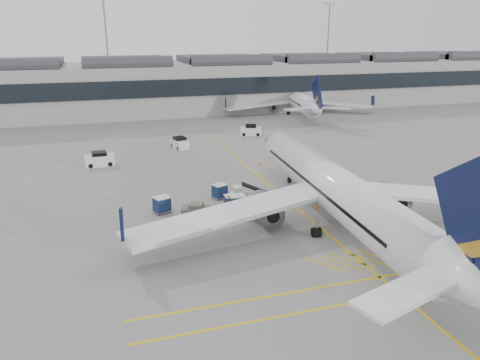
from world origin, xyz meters
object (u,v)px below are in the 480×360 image
object	(u,v)px
ramp_agent_a	(229,204)
pushback_tug	(196,211)
airliner_main	(338,191)
baggage_cart_a	(220,191)
belt_loader	(247,195)
ramp_agent_b	(249,211)

from	to	relation	value
ramp_agent_a	pushback_tug	size ratio (longest dim) A/B	0.57
airliner_main	baggage_cart_a	xyz separation A→B (m)	(-8.64, 10.81, -2.61)
baggage_cart_a	ramp_agent_a	bearing A→B (deg)	-114.21
belt_loader	pushback_tug	xyz separation A→B (m)	(-6.53, -3.57, 0.12)
belt_loader	baggage_cart_a	xyz separation A→B (m)	(-2.76, 1.38, 0.30)
belt_loader	ramp_agent_a	world-z (taller)	belt_loader
airliner_main	belt_loader	world-z (taller)	airliner_main
airliner_main	ramp_agent_b	distance (m)	8.90
airliner_main	belt_loader	size ratio (longest dim) A/B	9.10
airliner_main	belt_loader	xyz separation A→B (m)	(-5.88, 9.43, -2.91)
airliner_main	ramp_agent_a	world-z (taller)	airliner_main
belt_loader	pushback_tug	world-z (taller)	belt_loader
baggage_cart_a	ramp_agent_b	world-z (taller)	baggage_cart_a
ramp_agent_a	ramp_agent_b	size ratio (longest dim) A/B	1.13
baggage_cart_a	ramp_agent_b	xyz separation A→B (m)	(1.18, -6.75, -0.06)
belt_loader	ramp_agent_a	xyz separation A→B (m)	(-2.94, -3.10, 0.35)
ramp_agent_b	pushback_tug	bearing A→B (deg)	-37.03
baggage_cart_a	ramp_agent_a	xyz separation A→B (m)	(-0.17, -4.48, 0.05)
baggage_cart_a	ramp_agent_b	distance (m)	6.86
ramp_agent_b	pushback_tug	size ratio (longest dim) A/B	0.51
baggage_cart_a	ramp_agent_a	size ratio (longest dim) A/B	1.04
belt_loader	baggage_cart_a	size ratio (longest dim) A/B	2.58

